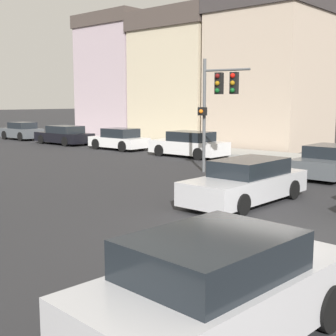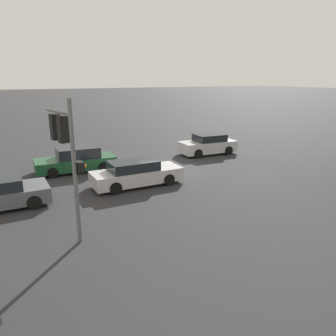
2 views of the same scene
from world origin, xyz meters
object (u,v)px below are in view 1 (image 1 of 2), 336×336
crossing_car_3 (331,162)px  parked_car_0 (189,145)px  parked_car_3 (22,131)px  parked_car_1 (119,140)px  crossing_car_1 (247,182)px  traffic_signal (218,94)px  crossing_car_2 (219,291)px  parked_car_2 (64,135)px

crossing_car_3 → parked_car_0: size_ratio=0.86×
parked_car_0 → parked_car_3: parked_car_0 is taller
parked_car_1 → crossing_car_1: bearing=150.3°
parked_car_0 → parked_car_3: size_ratio=1.17×
crossing_car_3 → parked_car_3: parked_car_3 is taller
traffic_signal → parked_car_3: bearing=-111.7°
parked_car_0 → parked_car_3: (0.16, 17.51, 0.00)m
crossing_car_1 → parked_car_1: parked_car_1 is taller
crossing_car_2 → parked_car_1: size_ratio=1.05×
parked_car_0 → parked_car_1: parked_car_0 is taller
parked_car_3 → crossing_car_2: bearing=152.7°
traffic_signal → crossing_car_2: traffic_signal is taller
crossing_car_2 → parked_car_1: crossing_car_2 is taller
crossing_car_2 → parked_car_0: size_ratio=0.94×
crossing_car_2 → parked_car_2: (15.56, 24.66, -0.05)m
crossing_car_3 → parked_car_0: parked_car_0 is taller
crossing_car_2 → parked_car_0: crossing_car_2 is taller
crossing_car_1 → crossing_car_2: size_ratio=1.12×
parked_car_2 → parked_car_3: (0.20, 5.97, 0.03)m
crossing_car_1 → parked_car_3: parked_car_3 is taller
crossing_car_1 → parked_car_2: same height
crossing_car_2 → parked_car_2: crossing_car_2 is taller
parked_car_0 → crossing_car_1: bearing=137.1°
crossing_car_3 → crossing_car_1: bearing=-0.2°
traffic_signal → crossing_car_3: bearing=106.8°
crossing_car_3 → parked_car_1: size_ratio=0.97×
parked_car_0 → parked_car_2: parked_car_0 is taller
crossing_car_1 → parked_car_1: size_ratio=1.17×
crossing_car_2 → parked_car_3: crossing_car_2 is taller
crossing_car_3 → parked_car_2: bearing=-95.1°
traffic_signal → crossing_car_1: traffic_signal is taller
traffic_signal → crossing_car_3: size_ratio=1.25×
parked_car_1 → parked_car_2: 5.76m
crossing_car_3 → parked_car_3: size_ratio=1.01×
parked_car_0 → parked_car_1: 5.78m
crossing_car_2 → parked_car_3: bearing=66.1°
crossing_car_3 → parked_car_3: (1.89, 26.35, 0.05)m
traffic_signal → crossing_car_1: size_ratio=1.03×
crossing_car_2 → parked_car_3: 34.45m
traffic_signal → crossing_car_1: (-4.19, -4.12, -2.75)m
crossing_car_1 → parked_car_1: bearing=-118.6°
parked_car_3 → traffic_signal: bearing=169.5°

